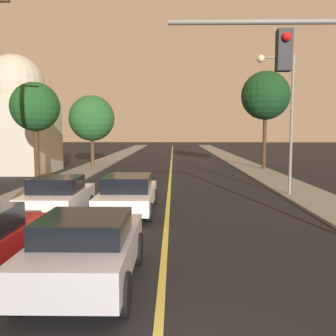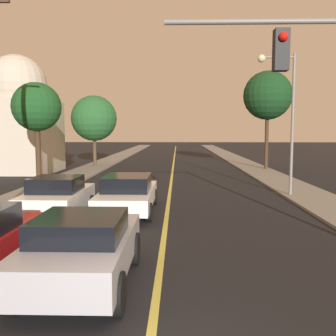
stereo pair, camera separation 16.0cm
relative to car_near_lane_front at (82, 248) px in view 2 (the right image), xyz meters
name	(u,v)px [view 2 (the right image)]	position (x,y,z in m)	size (l,w,h in m)	color
road_surface	(174,160)	(1.51, 32.98, -0.78)	(10.79, 80.00, 0.01)	black
sidewalk_left	(113,159)	(-5.14, 32.98, -0.73)	(2.50, 80.00, 0.12)	gray
sidewalk_right	(236,160)	(8.16, 32.98, -0.73)	(2.50, 80.00, 0.12)	gray
car_near_lane_front	(82,248)	(0.00, 0.00, 0.00)	(2.01, 3.95, 1.48)	#A5A8B2
car_near_lane_second	(128,193)	(0.00, 6.90, -0.04)	(2.04, 4.92, 1.45)	white
car_outer_lane_second	(58,197)	(-2.37, 5.82, -0.02)	(1.94, 3.82, 1.52)	white
streetlamp_right	(284,104)	(6.83, 10.43, 3.56)	(1.76, 0.36, 6.52)	slate
tree_left_near	(37,107)	(-5.87, 13.35, 3.62)	(2.68, 2.68, 5.67)	#3D2B1C
tree_left_far	(94,118)	(-5.29, 24.95, 3.41)	(3.89, 3.89, 6.04)	#4C3823
tree_right_near	(268,96)	(8.98, 22.76, 5.10)	(3.82, 3.82, 7.70)	#3D2B1C
domed_building_left	(18,119)	(-10.07, 20.71, 3.23)	(5.37, 5.37, 8.73)	#BCB29E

